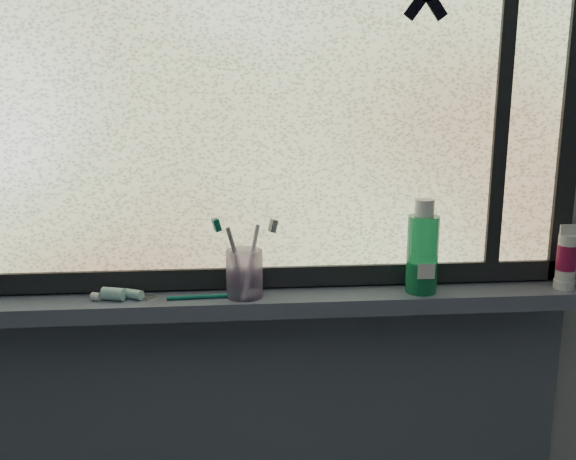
% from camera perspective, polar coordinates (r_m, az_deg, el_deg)
% --- Properties ---
extents(wall_back, '(3.00, 0.01, 2.50)m').
position_cam_1_polar(wall_back, '(1.57, -3.12, 3.13)').
color(wall_back, '#9EA3A8').
rests_on(wall_back, ground).
extents(windowsill, '(1.62, 0.14, 0.04)m').
position_cam_1_polar(windowsill, '(1.56, -2.92, -6.41)').
color(windowsill, '#525B6E').
rests_on(windowsill, wall_back).
extents(window_pane, '(1.50, 0.01, 1.00)m').
position_cam_1_polar(window_pane, '(1.52, -3.23, 13.40)').
color(window_pane, silver).
rests_on(window_pane, wall_back).
extents(frame_bottom, '(1.60, 0.03, 0.05)m').
position_cam_1_polar(frame_bottom, '(1.59, -3.00, -4.14)').
color(frame_bottom, black).
rests_on(frame_bottom, windowsill).
extents(frame_right, '(0.05, 0.03, 1.10)m').
position_cam_1_polar(frame_right, '(1.73, 24.08, 12.28)').
color(frame_right, black).
rests_on(frame_right, wall_back).
extents(frame_mullion, '(0.03, 0.03, 1.00)m').
position_cam_1_polar(frame_mullion, '(1.65, 18.62, 12.74)').
color(frame_mullion, black).
rests_on(frame_mullion, wall_back).
extents(toothpaste_tube, '(0.17, 0.10, 0.03)m').
position_cam_1_polar(toothpaste_tube, '(1.56, -14.61, -5.50)').
color(toothpaste_tube, white).
rests_on(toothpaste_tube, windowsill).
extents(toothbrush_cup, '(0.11, 0.11, 0.11)m').
position_cam_1_polar(toothbrush_cup, '(1.52, -3.89, -3.89)').
color(toothbrush_cup, '#BEA0D4').
rests_on(toothbrush_cup, windowsill).
extents(toothbrush_lying, '(0.23, 0.04, 0.02)m').
position_cam_1_polar(toothbrush_lying, '(1.53, -7.30, -5.79)').
color(toothbrush_lying, '#0B6A56').
rests_on(toothbrush_lying, windowsill).
extents(mouthwash_bottle, '(0.09, 0.09, 0.19)m').
position_cam_1_polar(mouthwash_bottle, '(1.57, 11.88, -1.43)').
color(mouthwash_bottle, '#20A865').
rests_on(mouthwash_bottle, windowsill).
extents(cream_tube, '(0.05, 0.05, 0.12)m').
position_cam_1_polar(cream_tube, '(1.72, 23.54, -2.01)').
color(cream_tube, silver).
rests_on(cream_tube, windowsill).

